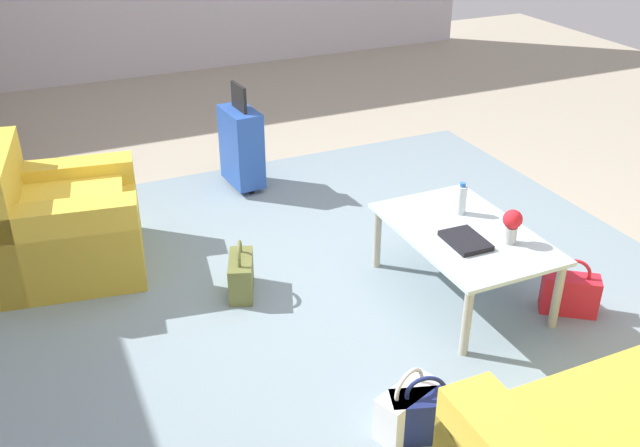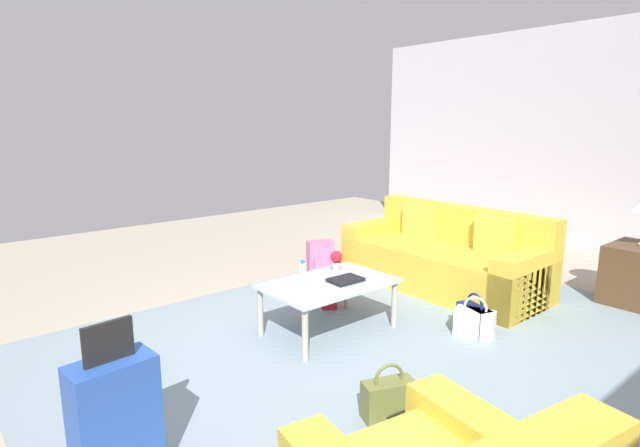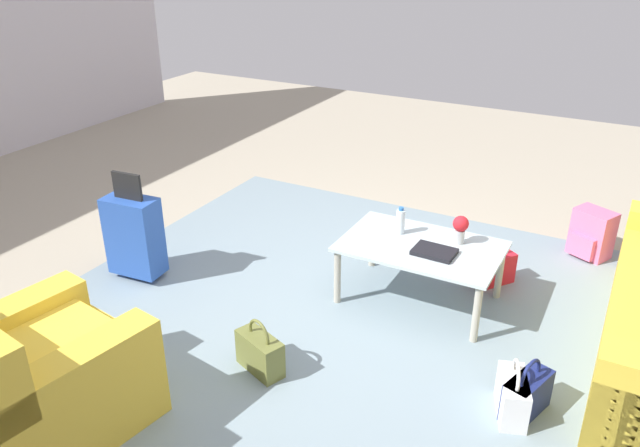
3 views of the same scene
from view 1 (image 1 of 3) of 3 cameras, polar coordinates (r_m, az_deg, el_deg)
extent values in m
plane|color=#A89E89|center=(4.53, 2.88, -4.54)|extent=(12.00, 12.00, 0.00)
cube|color=gray|center=(4.02, 4.21, -9.35)|extent=(5.20, 4.40, 0.01)
cube|color=gold|center=(4.82, -19.40, -1.04)|extent=(0.98, 1.01, 0.44)
cube|color=gold|center=(4.78, -23.86, 0.57)|extent=(0.87, 0.33, 0.84)
cube|color=gold|center=(5.08, -19.41, 1.49)|extent=(0.34, 0.91, 0.60)
cube|color=gold|center=(4.50, -19.71, -2.12)|extent=(0.34, 0.91, 0.60)
cube|color=yellow|center=(4.70, -19.30, 1.80)|extent=(0.71, 0.72, 0.08)
cube|color=silver|center=(4.25, 11.50, -0.71)|extent=(1.09, 0.71, 0.02)
cylinder|color=#ADA899|center=(3.88, 11.64, -7.74)|extent=(0.05, 0.05, 0.42)
cylinder|color=#ADA899|center=(4.57, 4.60, -1.17)|extent=(0.05, 0.05, 0.42)
cylinder|color=#ADA899|center=(4.22, 18.44, -5.50)|extent=(0.05, 0.05, 0.42)
cylinder|color=#ADA899|center=(4.86, 10.90, 0.29)|extent=(0.05, 0.05, 0.42)
cylinder|color=silver|center=(4.40, 11.23, 1.86)|extent=(0.06, 0.06, 0.18)
cylinder|color=#2D6BBC|center=(4.36, 11.35, 3.06)|extent=(0.04, 0.04, 0.02)
cube|color=black|center=(4.11, 11.56, -1.35)|extent=(0.29, 0.21, 0.03)
cylinder|color=#B2B7BC|center=(4.15, 14.99, -0.88)|extent=(0.07, 0.07, 0.10)
sphere|color=red|center=(4.11, 15.16, 0.33)|extent=(0.11, 0.11, 0.11)
cube|color=#2851AD|center=(5.62, -6.30, 6.14)|extent=(0.42, 0.25, 0.60)
cube|color=black|center=(5.48, -6.52, 10.01)|extent=(0.24, 0.04, 0.20)
cylinder|color=black|center=(5.63, -5.55, 2.62)|extent=(0.02, 0.05, 0.05)
cylinder|color=black|center=(5.87, -6.68, 3.64)|extent=(0.02, 0.05, 0.05)
cube|color=white|center=(3.44, 7.01, -14.62)|extent=(0.24, 0.35, 0.24)
torus|color=white|center=(3.35, 7.15, -12.87)|extent=(0.08, 0.19, 0.20)
cube|color=red|center=(4.42, 19.34, -5.37)|extent=(0.30, 0.34, 0.24)
torus|color=red|center=(4.35, 19.63, -3.83)|extent=(0.13, 0.17, 0.20)
cube|color=navy|center=(3.42, 8.32, -15.05)|extent=(0.23, 0.35, 0.24)
torus|color=navy|center=(3.33, 8.49, -13.30)|extent=(0.08, 0.19, 0.20)
cube|color=olive|center=(4.37, -6.32, -4.20)|extent=(0.35, 0.24, 0.24)
torus|color=olive|center=(4.29, -6.42, -2.62)|extent=(0.19, 0.09, 0.20)
camera|label=2|loc=(5.71, -33.50, 17.13)|focal=28.00mm
camera|label=3|loc=(2.29, -65.90, 12.00)|focal=35.00mm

